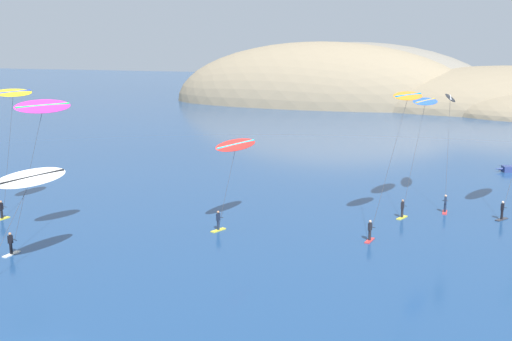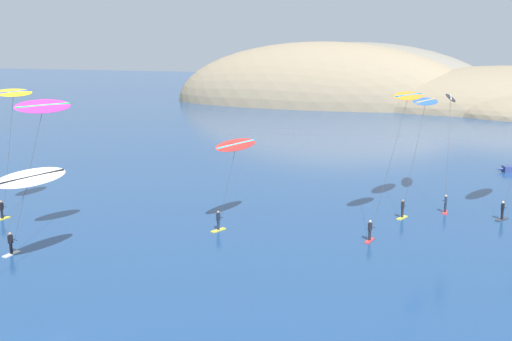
{
  "view_description": "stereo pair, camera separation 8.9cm",
  "coord_description": "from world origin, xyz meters",
  "px_view_note": "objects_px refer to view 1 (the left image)",
  "views": [
    {
      "loc": [
        21.18,
        -21.76,
        15.32
      ],
      "look_at": [
        2.37,
        25.54,
        5.24
      ],
      "focal_mm": 45.0,
      "sensor_mm": 36.0,
      "label": 1
    },
    {
      "loc": [
        21.27,
        -21.73,
        15.32
      ],
      "look_at": [
        2.37,
        25.54,
        5.24
      ],
      "focal_mm": 45.0,
      "sensor_mm": 36.0,
      "label": 2
    }
  ],
  "objects_px": {
    "kitesurfer_white": "(29,184)",
    "kitesurfer_orange": "(405,109)",
    "kitesurfer_blue": "(424,109)",
    "kitesurfer_black": "(450,107)",
    "kitesurfer_magenta": "(41,117)",
    "kitesurfer_yellow": "(12,102)",
    "kitesurfer_red": "(235,151)"
  },
  "relations": [
    {
      "from": "kitesurfer_yellow",
      "to": "kitesurfer_black",
      "type": "bearing_deg",
      "value": 28.77
    },
    {
      "from": "kitesurfer_black",
      "to": "kitesurfer_blue",
      "type": "xyz_separation_m",
      "value": [
        -1.96,
        -4.0,
        0.15
      ]
    },
    {
      "from": "kitesurfer_red",
      "to": "kitesurfer_orange",
      "type": "relative_size",
      "value": 0.64
    },
    {
      "from": "kitesurfer_white",
      "to": "kitesurfer_yellow",
      "type": "height_order",
      "value": "kitesurfer_yellow"
    },
    {
      "from": "kitesurfer_black",
      "to": "kitesurfer_orange",
      "type": "distance_m",
      "value": 12.02
    },
    {
      "from": "kitesurfer_blue",
      "to": "kitesurfer_orange",
      "type": "relative_size",
      "value": 0.9
    },
    {
      "from": "kitesurfer_red",
      "to": "kitesurfer_yellow",
      "type": "height_order",
      "value": "kitesurfer_yellow"
    },
    {
      "from": "kitesurfer_black",
      "to": "kitesurfer_yellow",
      "type": "bearing_deg",
      "value": -151.23
    },
    {
      "from": "kitesurfer_yellow",
      "to": "kitesurfer_magenta",
      "type": "height_order",
      "value": "kitesurfer_yellow"
    },
    {
      "from": "kitesurfer_yellow",
      "to": "kitesurfer_orange",
      "type": "distance_m",
      "value": 34.25
    },
    {
      "from": "kitesurfer_white",
      "to": "kitesurfer_red",
      "type": "bearing_deg",
      "value": 60.6
    },
    {
      "from": "kitesurfer_white",
      "to": "kitesurfer_yellow",
      "type": "xyz_separation_m",
      "value": [
        -11.21,
        11.25,
        4.25
      ]
    },
    {
      "from": "kitesurfer_white",
      "to": "kitesurfer_black",
      "type": "xyz_separation_m",
      "value": [
        24.65,
        30.94,
        3.31
      ]
    },
    {
      "from": "kitesurfer_red",
      "to": "kitesurfer_black",
      "type": "bearing_deg",
      "value": 44.27
    },
    {
      "from": "kitesurfer_white",
      "to": "kitesurfer_yellow",
      "type": "distance_m",
      "value": 16.43
    },
    {
      "from": "kitesurfer_red",
      "to": "kitesurfer_magenta",
      "type": "relative_size",
      "value": 0.65
    },
    {
      "from": "kitesurfer_red",
      "to": "kitesurfer_blue",
      "type": "bearing_deg",
      "value": 39.57
    },
    {
      "from": "kitesurfer_yellow",
      "to": "kitesurfer_magenta",
      "type": "relative_size",
      "value": 1.01
    },
    {
      "from": "kitesurfer_red",
      "to": "kitesurfer_white",
      "type": "bearing_deg",
      "value": -119.4
    },
    {
      "from": "kitesurfer_red",
      "to": "kitesurfer_blue",
      "type": "xyz_separation_m",
      "value": [
        14.06,
        11.62,
        3.02
      ]
    },
    {
      "from": "kitesurfer_black",
      "to": "kitesurfer_yellow",
      "type": "xyz_separation_m",
      "value": [
        -35.86,
        -19.69,
        0.94
      ]
    },
    {
      "from": "kitesurfer_magenta",
      "to": "kitesurfer_white",
      "type": "bearing_deg",
      "value": -61.32
    },
    {
      "from": "kitesurfer_white",
      "to": "kitesurfer_orange",
      "type": "relative_size",
      "value": 0.7
    },
    {
      "from": "kitesurfer_white",
      "to": "kitesurfer_red",
      "type": "xyz_separation_m",
      "value": [
        8.63,
        15.32,
        0.44
      ]
    },
    {
      "from": "kitesurfer_orange",
      "to": "kitesurfer_yellow",
      "type": "bearing_deg",
      "value": -166.53
    },
    {
      "from": "kitesurfer_red",
      "to": "kitesurfer_yellow",
      "type": "xyz_separation_m",
      "value": [
        -19.84,
        -4.07,
        3.81
      ]
    },
    {
      "from": "kitesurfer_yellow",
      "to": "kitesurfer_blue",
      "type": "height_order",
      "value": "kitesurfer_yellow"
    },
    {
      "from": "kitesurfer_yellow",
      "to": "kitesurfer_magenta",
      "type": "bearing_deg",
      "value": -37.57
    },
    {
      "from": "kitesurfer_yellow",
      "to": "kitesurfer_orange",
      "type": "bearing_deg",
      "value": 13.47
    },
    {
      "from": "kitesurfer_black",
      "to": "kitesurfer_red",
      "type": "xyz_separation_m",
      "value": [
        -16.02,
        -15.62,
        -2.87
      ]
    },
    {
      "from": "kitesurfer_black",
      "to": "kitesurfer_magenta",
      "type": "relative_size",
      "value": 0.94
    },
    {
      "from": "kitesurfer_magenta",
      "to": "kitesurfer_orange",
      "type": "height_order",
      "value": "kitesurfer_orange"
    }
  ]
}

